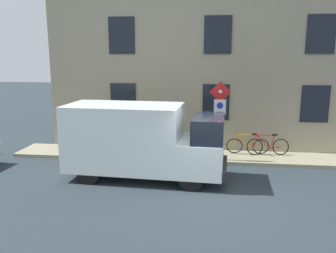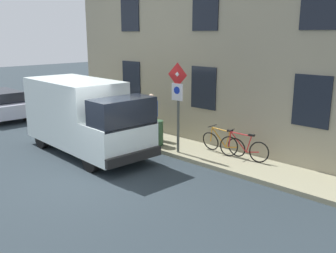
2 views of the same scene
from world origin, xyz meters
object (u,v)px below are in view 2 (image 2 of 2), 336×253
(bicycle_orange, at_px, (223,143))
(pedestrian, at_px, (152,114))
(sign_post_stacked, at_px, (178,95))
(bicycle_red, at_px, (243,148))
(litter_bin, at_px, (157,133))
(delivery_van, at_px, (84,115))

(bicycle_orange, relative_size, pedestrian, 1.00)
(sign_post_stacked, bearing_deg, pedestrian, 71.74)
(bicycle_red, relative_size, pedestrian, 1.00)
(bicycle_red, height_order, pedestrian, pedestrian)
(sign_post_stacked, bearing_deg, bicycle_red, -63.86)
(pedestrian, relative_size, litter_bin, 1.91)
(litter_bin, bearing_deg, bicycle_red, -74.97)
(bicycle_red, bearing_deg, delivery_van, 25.33)
(delivery_van, relative_size, bicycle_red, 3.17)
(delivery_van, xyz_separation_m, bicycle_red, (2.88, -4.56, -0.82))
(sign_post_stacked, bearing_deg, litter_bin, 82.96)
(bicycle_orange, bearing_deg, litter_bin, 19.14)
(delivery_van, height_order, bicycle_red, delivery_van)
(bicycle_red, distance_m, pedestrian, 3.95)
(bicycle_orange, distance_m, pedestrian, 3.17)
(delivery_van, bearing_deg, bicycle_red, 35.07)
(pedestrian, bearing_deg, bicycle_orange, -91.80)
(litter_bin, bearing_deg, pedestrian, 58.30)
(bicycle_orange, height_order, pedestrian, pedestrian)
(pedestrian, xyz_separation_m, litter_bin, (-0.50, -0.80, -0.48))
(bicycle_orange, height_order, litter_bin, litter_bin)
(pedestrian, distance_m, litter_bin, 1.06)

